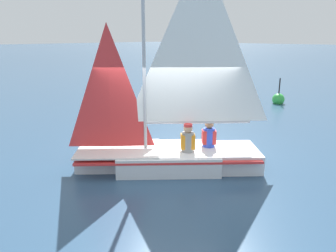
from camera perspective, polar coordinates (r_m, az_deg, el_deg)
name	(u,v)px	position (r m, az deg, el deg)	size (l,w,h in m)	color
ground_plane	(168,167)	(8.38, 0.00, -7.07)	(260.00, 260.00, 0.00)	#2D4C6B
sailboat_main	(171,140)	(8.14, 0.49, -2.44)	(4.24, 4.20, 5.18)	silver
sailor_helm	(188,145)	(8.02, 3.46, -3.35)	(0.42, 0.42, 1.16)	black
sailor_crew	(209,140)	(8.43, 7.11, -2.50)	(0.42, 0.42, 1.16)	black
buoy_marker	(278,99)	(16.95, 18.66, 4.45)	(0.59, 0.59, 1.33)	green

